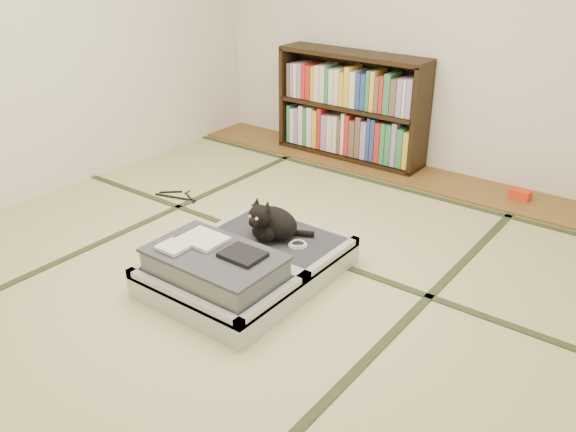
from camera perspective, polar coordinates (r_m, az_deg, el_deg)
The scene contains 10 objects.
floor at distance 3.68m, azimuth -3.92°, elevation -5.19°, with size 4.50×4.50×0.00m, color tan.
wood_strip at distance 5.20m, azimuth 10.59°, elevation 4.03°, with size 4.00×0.50×0.02m, color brown.
red_item at distance 4.89m, azimuth 20.90°, elevation 1.92°, with size 0.15×0.09×0.07m, color red.
room_shell at distance 3.19m, azimuth -4.73°, elevation 17.99°, with size 4.50×4.50×4.50m.
tatami_borders at distance 4.01m, azimuth 0.67°, elevation -2.28°, with size 4.00×4.50×0.01m.
bookcase at distance 5.37m, azimuth 5.93°, elevation 10.00°, with size 1.35×0.31×0.92m.
suitcase at distance 3.51m, azimuth -4.27°, elevation -4.66°, with size 0.83×1.10×0.33m.
cat at distance 3.64m, azimuth -1.63°, elevation -0.66°, with size 0.37×0.37×0.30m.
cable_coil at distance 3.61m, azimuth 0.92°, elevation -2.67°, with size 0.11×0.11×0.03m.
hanger at distance 4.73m, azimuth -10.24°, elevation 1.84°, with size 0.36×0.21×0.01m.
Camera 1 is at (2.10, -2.37, 1.88)m, focal length 38.00 mm.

